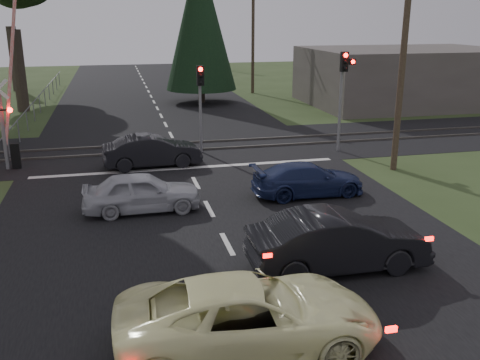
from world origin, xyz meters
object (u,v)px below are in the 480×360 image
object	(u,v)px
crossing_signal	(8,121)
dark_car_far	(152,151)
dark_hatchback	(338,241)
utility_pole_mid	(253,35)
utility_pole_far	(203,28)
silver_car	(142,192)
utility_pole_near	(403,56)
traffic_signal_right	(344,82)
cream_coupe	(249,316)
blue_sedan	(308,179)
traffic_signal_center	(200,94)

from	to	relation	value
crossing_signal	dark_car_far	xyz separation A→B (m)	(5.82, -0.99, -1.37)
crossing_signal	dark_hatchback	bearing A→B (deg)	-50.84
dark_car_far	utility_pole_mid	bearing A→B (deg)	-29.37
utility_pole_far	silver_car	xyz separation A→B (m)	(-10.70, -51.68, -4.06)
utility_pole_far	dark_car_far	bearing A→B (deg)	-102.16
utility_pole_near	utility_pole_mid	xyz separation A→B (m)	(0.00, 24.00, 0.00)
traffic_signal_right	cream_coupe	world-z (taller)	traffic_signal_right
crossing_signal	silver_car	size ratio (longest dim) A/B	1.79
crossing_signal	utility_pole_mid	world-z (taller)	utility_pole_mid
utility_pole_near	dark_car_far	bearing A→B (deg)	164.28
cream_coupe	blue_sedan	bearing A→B (deg)	-24.67
silver_car	dark_car_far	bearing A→B (deg)	-8.19
utility_pole_mid	blue_sedan	xyz separation A→B (m)	(-4.74, -26.36, -4.13)
cream_coupe	dark_hatchback	world-z (taller)	dark_hatchback
crossing_signal	cream_coupe	size ratio (longest dim) A/B	1.35
crossing_signal	cream_coupe	xyz separation A→B (m)	(6.66, -14.77, -1.34)
traffic_signal_right	traffic_signal_center	size ratio (longest dim) A/B	1.15
dark_car_far	blue_sedan	bearing A→B (deg)	-138.94
crossing_signal	cream_coupe	distance (m)	16.25
crossing_signal	traffic_signal_right	world-z (taller)	crossing_signal
traffic_signal_center	dark_hatchback	size ratio (longest dim) A/B	0.88
utility_pole_near	dark_hatchback	xyz separation A→B (m)	(-6.06, -8.15, -3.96)
traffic_signal_right	silver_car	distance (m)	11.83
crossing_signal	traffic_signal_right	bearing A→B (deg)	-1.21
silver_car	utility_pole_mid	bearing A→B (deg)	-22.27
cream_coupe	utility_pole_mid	bearing A→B (deg)	-12.34
traffic_signal_center	cream_coupe	world-z (taller)	traffic_signal_center
utility_pole_near	blue_sedan	distance (m)	6.72
dark_hatchback	dark_car_far	bearing A→B (deg)	19.67
crossing_signal	dark_hatchback	distance (m)	15.45
traffic_signal_right	utility_pole_mid	xyz separation A→B (m)	(0.95, 20.53, 1.41)
crossing_signal	dark_hatchback	xyz separation A→B (m)	(9.72, -11.94, -1.29)
dark_hatchback	utility_pole_far	bearing A→B (deg)	-5.97
traffic_signal_center	utility_pole_mid	size ratio (longest dim) A/B	0.46
dark_hatchback	crossing_signal	bearing A→B (deg)	39.23
traffic_signal_right	utility_pole_near	distance (m)	3.87
utility_pole_mid	dark_car_far	bearing A→B (deg)	-115.15
utility_pole_near	utility_pole_mid	distance (m)	24.00
utility_pole_far	dark_hatchback	distance (m)	57.61
crossing_signal	traffic_signal_center	world-z (taller)	crossing_signal
utility_pole_far	crossing_signal	bearing A→B (deg)	-109.23
crossing_signal	utility_pole_near	bearing A→B (deg)	-13.50
utility_pole_mid	dark_car_far	xyz separation A→B (m)	(-9.95, -21.20, -4.04)
traffic_signal_right	dark_hatchback	world-z (taller)	traffic_signal_right
utility_pole_far	silver_car	size ratio (longest dim) A/B	2.32
utility_pole_mid	cream_coupe	bearing A→B (deg)	-104.61
cream_coupe	dark_hatchback	size ratio (longest dim) A/B	1.11
traffic_signal_center	dark_hatchback	xyz separation A→B (m)	(1.44, -12.83, -2.04)
dark_car_far	traffic_signal_right	bearing A→B (deg)	-89.95
utility_pole_far	silver_car	world-z (taller)	utility_pole_far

